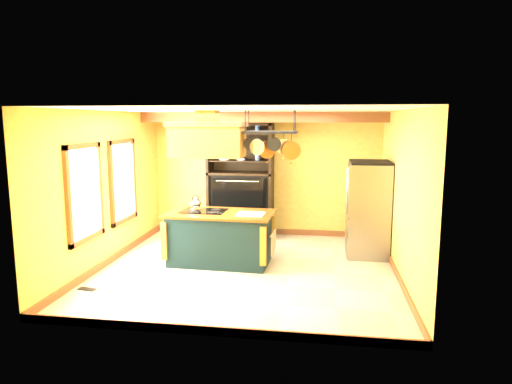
% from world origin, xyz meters
% --- Properties ---
extents(floor, '(5.00, 5.00, 0.00)m').
position_xyz_m(floor, '(0.00, 0.00, 0.00)').
color(floor, beige).
rests_on(floor, ground).
extents(ceiling, '(5.00, 5.00, 0.00)m').
position_xyz_m(ceiling, '(0.00, 0.00, 2.70)').
color(ceiling, white).
rests_on(ceiling, wall_back).
extents(wall_back, '(5.00, 0.02, 2.70)m').
position_xyz_m(wall_back, '(0.00, 2.50, 1.35)').
color(wall_back, '#E9BF55').
rests_on(wall_back, floor).
extents(wall_front, '(5.00, 0.02, 2.70)m').
position_xyz_m(wall_front, '(0.00, -2.50, 1.35)').
color(wall_front, '#E9BF55').
rests_on(wall_front, floor).
extents(wall_left, '(0.02, 5.00, 2.70)m').
position_xyz_m(wall_left, '(-2.50, 0.00, 1.35)').
color(wall_left, '#E9BF55').
rests_on(wall_left, floor).
extents(wall_right, '(0.02, 5.00, 2.70)m').
position_xyz_m(wall_right, '(2.50, 0.00, 1.35)').
color(wall_right, '#E9BF55').
rests_on(wall_right, floor).
extents(ceiling_beam, '(5.00, 0.15, 0.20)m').
position_xyz_m(ceiling_beam, '(0.00, 1.70, 2.59)').
color(ceiling_beam, brown).
rests_on(ceiling_beam, ceiling).
extents(window_near, '(0.06, 1.06, 1.56)m').
position_xyz_m(window_near, '(-2.47, -0.80, 1.40)').
color(window_near, brown).
rests_on(window_near, wall_left).
extents(window_far, '(0.06, 1.06, 1.56)m').
position_xyz_m(window_far, '(-2.47, 0.60, 1.40)').
color(window_far, brown).
rests_on(window_far, wall_left).
extents(kitchen_island, '(1.92, 1.12, 1.11)m').
position_xyz_m(kitchen_island, '(-0.54, 0.29, 0.47)').
color(kitchen_island, '#13272D').
rests_on(kitchen_island, floor).
extents(range_hood, '(1.32, 0.75, 0.80)m').
position_xyz_m(range_hood, '(-0.74, 0.28, 2.23)').
color(range_hood, '#B68A2D').
rests_on(range_hood, ceiling).
extents(pot_rack, '(0.99, 0.45, 0.82)m').
position_xyz_m(pot_rack, '(0.37, 0.28, 2.21)').
color(pot_rack, black).
rests_on(pot_rack, ceiling).
extents(refrigerator, '(0.76, 0.89, 1.75)m').
position_xyz_m(refrigerator, '(2.10, 1.16, 0.85)').
color(refrigerator, gray).
rests_on(refrigerator, floor).
extents(hutch, '(1.40, 0.63, 2.48)m').
position_xyz_m(hutch, '(-0.51, 2.23, 0.94)').
color(hutch, black).
rests_on(hutch, floor).
extents(floor_register, '(0.30, 0.16, 0.01)m').
position_xyz_m(floor_register, '(-2.25, -1.30, 0.01)').
color(floor_register, black).
rests_on(floor_register, floor).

